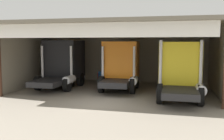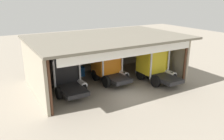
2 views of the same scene
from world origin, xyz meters
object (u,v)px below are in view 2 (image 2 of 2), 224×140
at_px(truck_yellow_center_left_bay, 154,63).
at_px(truck_black_right_bay, 64,70).
at_px(tool_cart, 80,72).
at_px(truck_orange_yard_outside, 108,63).
at_px(oil_drum, 75,72).

bearing_deg(truck_yellow_center_left_bay, truck_black_right_bay, 165.76).
relative_size(truck_black_right_bay, tool_cart, 5.28).
xyz_separation_m(truck_black_right_bay, truck_orange_yard_outside, (4.58, -0.05, -0.04)).
bearing_deg(oil_drum, truck_yellow_center_left_bay, -38.45).
xyz_separation_m(truck_black_right_bay, tool_cart, (2.59, 2.61, -1.38)).
bearing_deg(truck_orange_yard_outside, tool_cart, 124.94).
distance_m(truck_orange_yard_outside, oil_drum, 4.10).
height_order(oil_drum, tool_cart, tool_cart).
xyz_separation_m(oil_drum, tool_cart, (0.41, -0.35, 0.07)).
bearing_deg(truck_black_right_bay, tool_cart, 45.53).
bearing_deg(truck_yellow_center_left_bay, oil_drum, 141.71).
relative_size(truck_black_right_bay, truck_orange_yard_outside, 1.15).
xyz_separation_m(truck_orange_yard_outside, tool_cart, (-2.00, 2.66, -1.33)).
height_order(truck_black_right_bay, oil_drum, truck_black_right_bay).
relative_size(truck_black_right_bay, oil_drum, 6.08).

